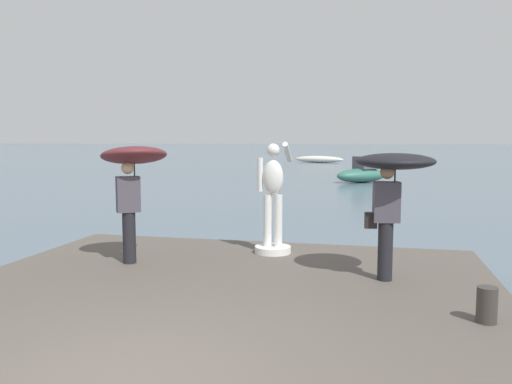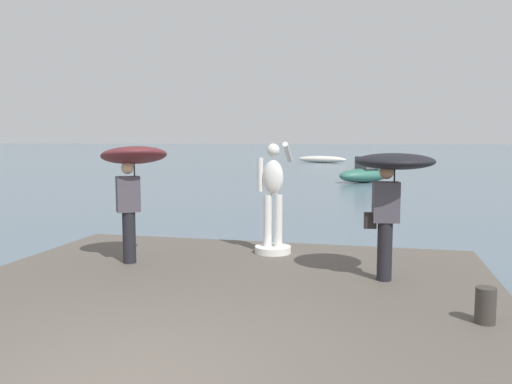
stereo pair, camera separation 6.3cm
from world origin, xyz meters
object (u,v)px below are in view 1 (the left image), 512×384
object	(u,v)px
boat_near	(319,159)
onlooker_left	(133,168)
statue_white_figure	(273,206)
boat_mid	(362,173)
onlooker_right	(393,176)
mooring_bollard	(487,305)

from	to	relation	value
boat_near	onlooker_left	bearing A→B (deg)	-87.92
statue_white_figure	boat_mid	world-z (taller)	statue_white_figure
onlooker_right	boat_mid	bearing A→B (deg)	92.28
mooring_bollard	boat_near	xyz separation A→B (m)	(-6.97, 48.54, -0.26)
onlooker_right	boat_near	size ratio (longest dim) A/B	0.34
onlooker_right	boat_mid	xyz separation A→B (m)	(-0.90, 22.60, -1.42)
onlooker_right	boat_mid	world-z (taller)	onlooker_right
onlooker_left	mooring_bollard	xyz separation A→B (m)	(5.27, -1.83, -1.40)
onlooker_left	onlooker_right	size ratio (longest dim) A/B	1.08
statue_white_figure	mooring_bollard	bearing A→B (deg)	-44.79
statue_white_figure	boat_near	world-z (taller)	statue_white_figure
boat_near	boat_mid	bearing A→B (deg)	-78.27
mooring_bollard	boat_mid	distance (m)	24.33
onlooker_right	boat_near	world-z (taller)	onlooker_right
onlooker_left	boat_near	distance (m)	46.77
onlooker_right	mooring_bollard	xyz separation A→B (m)	(1.03, -1.65, -1.35)
mooring_bollard	boat_mid	xyz separation A→B (m)	(-1.93, 24.25, -0.07)
boat_near	boat_mid	size ratio (longest dim) A/B	1.60
mooring_bollard	boat_near	bearing A→B (deg)	98.17
statue_white_figure	onlooker_left	xyz separation A→B (m)	(-2.17, -1.25, 0.74)
onlooker_left	boat_mid	xyz separation A→B (m)	(3.35, 22.43, -1.48)
statue_white_figure	boat_mid	xyz separation A→B (m)	(1.17, 21.18, -0.74)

